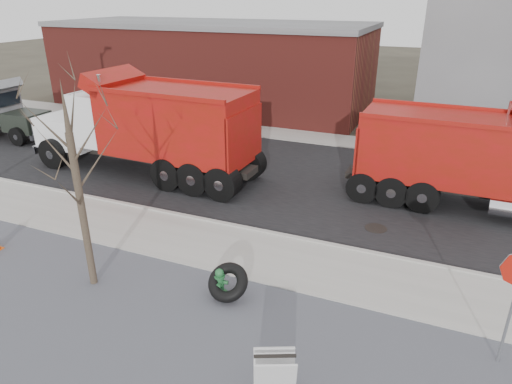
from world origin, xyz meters
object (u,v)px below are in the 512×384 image
at_px(truck_tire, 228,282).
at_px(sandwich_board, 275,377).
at_px(fire_hydrant, 220,283).
at_px(dump_truck_red_b, 149,125).
at_px(dump_truck_red_a, 473,157).

height_order(truck_tire, sandwich_board, sandwich_board).
bearing_deg(fire_hydrant, dump_truck_red_b, 121.90).
relative_size(truck_tire, dump_truck_red_b, 0.10).
distance_m(truck_tire, dump_truck_red_a, 9.60).
distance_m(fire_hydrant, dump_truck_red_a, 9.74).
distance_m(fire_hydrant, sandwich_board, 3.41).
bearing_deg(sandwich_board, fire_hydrant, 109.54).
bearing_deg(sandwich_board, dump_truck_red_a, 48.68).
distance_m(truck_tire, sandwich_board, 3.24).
height_order(fire_hydrant, truck_tire, truck_tire).
height_order(sandwich_board, dump_truck_red_b, dump_truck_red_b).
bearing_deg(dump_truck_red_a, fire_hydrant, -124.25).
bearing_deg(fire_hydrant, dump_truck_red_a, 42.01).
bearing_deg(sandwich_board, truck_tire, 106.75).
bearing_deg(dump_truck_red_b, sandwich_board, 136.26).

